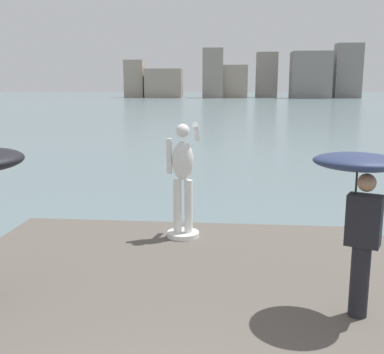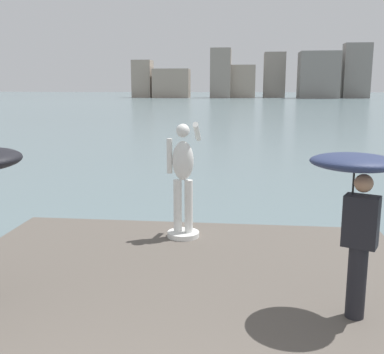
# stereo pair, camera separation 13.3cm
# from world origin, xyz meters

# --- Properties ---
(ground_plane) EXTENTS (400.00, 400.00, 0.00)m
(ground_plane) POSITION_xyz_m (0.00, 40.00, 0.00)
(ground_plane) COLOR slate
(statue_white_figure) EXTENTS (0.58, 0.85, 2.08)m
(statue_white_figure) POSITION_xyz_m (-0.18, 6.22, 1.41)
(statue_white_figure) COLOR white
(statue_white_figure) RESTS_ON pier
(onlooker_right) EXTENTS (1.33, 1.33, 1.96)m
(onlooker_right) POSITION_xyz_m (2.17, 3.53, 1.93)
(onlooker_right) COLOR black
(onlooker_right) RESTS_ON pier
(distant_skyline) EXTENTS (61.63, 13.57, 13.74)m
(distant_skyline) POSITION_xyz_m (4.76, 123.50, 5.49)
(distant_skyline) COLOR gray
(distant_skyline) RESTS_ON ground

